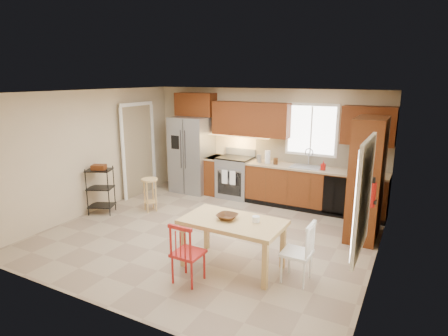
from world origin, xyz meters
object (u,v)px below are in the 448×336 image
table_jar (256,221)px  table_bowl (227,219)px  fire_extinguisher (371,195)px  bar_stool (150,195)px  utility_cart (101,190)px  chair_red (188,252)px  refrigerator (192,154)px  range_stove (235,178)px  dining_table (233,244)px  chair_white (297,252)px  pantry (367,179)px  soap_bottle (323,165)px

table_jar → table_bowl: bearing=-167.5°
fire_extinguisher → bar_stool: 4.40m
utility_cart → table_bowl: bearing=-37.3°
bar_stool → chair_red: bearing=-41.4°
bar_stool → utility_cart: bearing=-144.7°
refrigerator → fire_extinguisher: size_ratio=5.06×
range_stove → table_jar: 3.43m
chair_red → utility_cart: bearing=156.5°
dining_table → table_bowl: 0.38m
chair_white → table_jar: chair_white is taller
dining_table → bar_stool: dining_table is taller
chair_white → table_bowl: bearing=93.8°
pantry → fire_extinguisher: 1.07m
dining_table → chair_red: (-0.35, -0.65, 0.07)m
bar_stool → refrigerator: bearing=90.1°
pantry → chair_red: 3.33m
table_bowl → utility_cart: utility_cart is taller
chair_white → table_jar: bearing=87.2°
chair_white → bar_stool: 3.76m
range_stove → dining_table: 3.35m
soap_bottle → utility_cart: 4.57m
refrigerator → chair_white: 4.61m
table_jar → chair_white: bearing=-3.8°
refrigerator → utility_cart: 2.39m
refrigerator → dining_table: 3.97m
pantry → table_jar: (-1.21, -1.94, -0.30)m
chair_white → bar_stool: chair_white is taller
utility_cart → dining_table: bearing=-37.0°
refrigerator → chair_red: (2.25, -3.61, -0.48)m
pantry → table_jar: 2.31m
fire_extinguisher → table_bowl: 2.11m
fire_extinguisher → table_jar: size_ratio=3.05×
soap_bottle → dining_table: soap_bottle is taller
utility_cart → soap_bottle: bearing=4.1°
fire_extinguisher → chair_red: fire_extinguisher is taller
range_stove → soap_bottle: size_ratio=4.82×
fire_extinguisher → chair_white: 1.39m
chair_white → table_bowl: chair_white is taller
table_bowl → table_jar: table_jar is taller
pantry → bar_stool: 4.24m
soap_bottle → chair_red: (-0.93, -3.58, -0.56)m
chair_red → soap_bottle: bearing=76.5°
range_stove → fire_extinguisher: 3.83m
refrigerator → pantry: size_ratio=0.87×
chair_red → utility_cart: 3.35m
range_stove → chair_red: 3.83m
soap_bottle → table_bowl: size_ratio=0.64×
refrigerator → bar_stool: refrigerator is taller
refrigerator → fire_extinguisher: bearing=-24.5°
dining_table → chair_red: bearing=-117.3°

